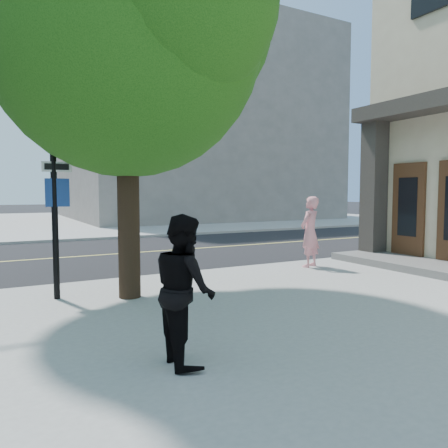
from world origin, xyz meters
TOP-DOWN VIEW (x-y plane):
  - ground at (0.00, 0.00)m, footprint 140.00×140.00m
  - sidewalk_ne at (13.50, 21.50)m, footprint 29.00×25.00m
  - filler_ne at (14.00, 22.00)m, footprint 18.00×16.00m
  - man_on_phone at (7.01, -0.91)m, footprint 0.77×0.66m
  - pedestrian at (1.75, -5.09)m, footprint 0.69×0.85m
  - street_tree at (2.20, -1.85)m, footprint 5.94×5.40m

SIDE VIEW (x-z plane):
  - ground at x=0.00m, z-range 0.00..0.00m
  - sidewalk_ne at x=13.50m, z-range 0.00..0.12m
  - pedestrian at x=1.75m, z-range 0.12..1.78m
  - man_on_phone at x=7.01m, z-range 0.12..1.91m
  - street_tree at x=2.20m, z-range 1.27..9.15m
  - filler_ne at x=14.00m, z-range 0.12..14.12m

